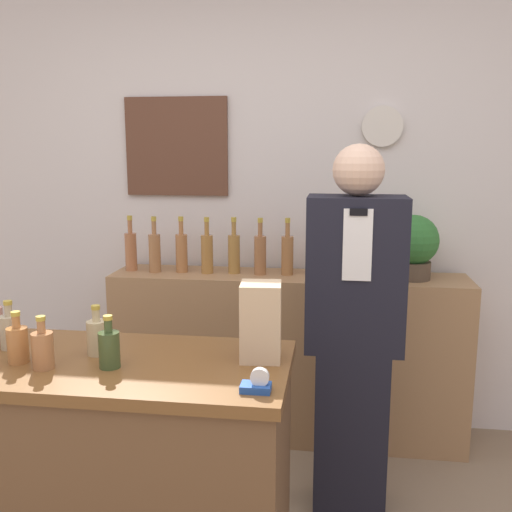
{
  "coord_description": "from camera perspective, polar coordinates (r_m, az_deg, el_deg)",
  "views": [
    {
      "loc": [
        0.43,
        -1.28,
        1.61
      ],
      "look_at": [
        0.09,
        1.11,
        1.16
      ],
      "focal_mm": 40.0,
      "sensor_mm": 36.0,
      "label": 1
    }
  ],
  "objects": [
    {
      "name": "tape_dispenser",
      "position": [
        1.72,
        0.12,
        -12.68
      ],
      "size": [
        0.09,
        0.06,
        0.07
      ],
      "color": "#1E4799",
      "rests_on": "display_counter"
    },
    {
      "name": "counter_bottle_5",
      "position": [
        1.94,
        -14.47,
        -8.91
      ],
      "size": [
        0.07,
        0.07,
        0.18
      ],
      "color": "#374925",
      "rests_on": "display_counter"
    },
    {
      "name": "counter_bottle_2",
      "position": [
        2.08,
        -22.73,
        -8.06
      ],
      "size": [
        0.07,
        0.07,
        0.18
      ],
      "color": "#A66937",
      "rests_on": "display_counter"
    },
    {
      "name": "shelf_bottle_7",
      "position": [
        3.1,
        5.87,
        0.16
      ],
      "size": [
        0.07,
        0.07,
        0.31
      ],
      "color": "#9B6538",
      "rests_on": "back_shelf"
    },
    {
      "name": "shelf_bottle_5",
      "position": [
        3.12,
        0.42,
        0.26
      ],
      "size": [
        0.07,
        0.07,
        0.31
      ],
      "color": "#9A643C",
      "rests_on": "back_shelf"
    },
    {
      "name": "shelf_bottle_3",
      "position": [
        3.16,
        -4.92,
        0.37
      ],
      "size": [
        0.07,
        0.07,
        0.31
      ],
      "color": "#A06E35",
      "rests_on": "back_shelf"
    },
    {
      "name": "back_wall",
      "position": [
        3.32,
        0.52,
        6.15
      ],
      "size": [
        5.2,
        0.09,
        2.7
      ],
      "color": "silver",
      "rests_on": "ground_plane"
    },
    {
      "name": "back_shelf",
      "position": [
        3.26,
        3.13,
        -9.98
      ],
      "size": [
        1.95,
        0.37,
        0.93
      ],
      "color": "#9E754C",
      "rests_on": "ground_plane"
    },
    {
      "name": "counter_bottle_3",
      "position": [
        1.99,
        -20.55,
        -8.69
      ],
      "size": [
        0.07,
        0.07,
        0.18
      ],
      "color": "#A2693F",
      "rests_on": "display_counter"
    },
    {
      "name": "shelf_bottle_6",
      "position": [
        3.11,
        3.15,
        0.24
      ],
      "size": [
        0.07,
        0.07,
        0.31
      ],
      "color": "#9D683B",
      "rests_on": "back_shelf"
    },
    {
      "name": "counter_bottle_1",
      "position": [
        2.23,
        -23.39,
        -6.86
      ],
      "size": [
        0.07,
        0.07,
        0.18
      ],
      "color": "tan",
      "rests_on": "display_counter"
    },
    {
      "name": "shelf_bottle_8",
      "position": [
        3.11,
        8.6,
        0.11
      ],
      "size": [
        0.07,
        0.07,
        0.31
      ],
      "color": "#9A6430",
      "rests_on": "back_shelf"
    },
    {
      "name": "shelf_bottle_2",
      "position": [
        3.21,
        -7.45,
        0.47
      ],
      "size": [
        0.07,
        0.07,
        0.31
      ],
      "color": "#A4693C",
      "rests_on": "back_shelf"
    },
    {
      "name": "potted_plant",
      "position": [
        3.11,
        15.43,
        1.08
      ],
      "size": [
        0.27,
        0.27,
        0.34
      ],
      "color": "#4C3D2D",
      "rests_on": "back_shelf"
    },
    {
      "name": "shopkeeper",
      "position": [
        2.53,
        9.7,
        -7.86
      ],
      "size": [
        0.41,
        0.26,
        1.64
      ],
      "color": "black",
      "rests_on": "ground_plane"
    },
    {
      "name": "display_counter",
      "position": [
        2.23,
        -14.24,
        -21.03
      ],
      "size": [
        1.25,
        0.58,
        0.91
      ],
      "color": "brown",
      "rests_on": "ground_plane"
    },
    {
      "name": "shelf_bottle_0",
      "position": [
        3.3,
        -12.4,
        0.59
      ],
      "size": [
        0.07,
        0.07,
        0.31
      ],
      "color": "#A3643F",
      "rests_on": "back_shelf"
    },
    {
      "name": "shelf_bottle_4",
      "position": [
        3.15,
        -2.22,
        0.37
      ],
      "size": [
        0.07,
        0.07,
        0.31
      ],
      "color": "olive",
      "rests_on": "back_shelf"
    },
    {
      "name": "shelf_bottle_1",
      "position": [
        3.23,
        -10.09,
        0.46
      ],
      "size": [
        0.07,
        0.07,
        0.31
      ],
      "color": "#9B693F",
      "rests_on": "back_shelf"
    },
    {
      "name": "shelf_bottle_9",
      "position": [
        3.11,
        11.32,
        0.03
      ],
      "size": [
        0.07,
        0.07,
        0.31
      ],
      "color": "#9B633E",
      "rests_on": "back_shelf"
    },
    {
      "name": "paper_bag",
      "position": [
        1.93,
        0.48,
        -6.57
      ],
      "size": [
        0.14,
        0.14,
        0.27
      ],
      "color": "tan",
      "rests_on": "display_counter"
    },
    {
      "name": "counter_bottle_4",
      "position": [
        2.07,
        -15.61,
        -7.72
      ],
      "size": [
        0.07,
        0.07,
        0.18
      ],
      "color": "tan",
      "rests_on": "display_counter"
    }
  ]
}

